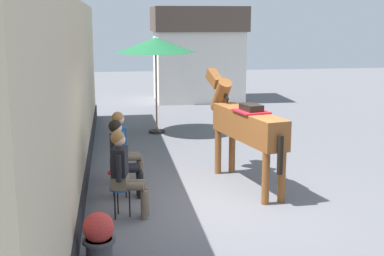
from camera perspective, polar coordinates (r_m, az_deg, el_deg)
ground_plane at (r=11.89m, az=0.59°, el=-3.15°), size 40.00×40.00×0.00m
pub_facade_wall at (r=9.98m, az=-12.57°, el=2.71°), size 0.34×14.00×3.40m
distant_cottage at (r=20.12m, az=0.63°, el=8.16°), size 3.40×2.60×3.50m
seated_visitor_near at (r=8.21m, az=-7.39°, el=-4.48°), size 0.61×0.48×1.39m
seated_visitor_middle at (r=9.10m, az=-7.74°, el=-2.88°), size 0.61×0.49×1.39m
seated_visitor_far at (r=9.85m, az=-7.50°, el=-1.74°), size 0.61×0.49×1.39m
saddled_horse_center at (r=9.71m, az=5.77°, el=0.42°), size 0.94×2.95×2.06m
flower_planter_near at (r=6.99m, az=-10.09°, el=-11.39°), size 0.43×0.43×0.64m
cafe_parasol at (r=14.14m, az=-3.96°, el=8.90°), size 2.10×2.10×2.58m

